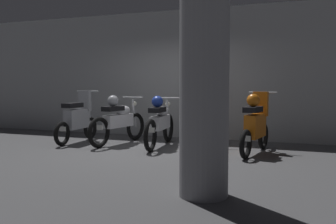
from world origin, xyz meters
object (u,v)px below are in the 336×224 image
motorbike_slot_3 (205,124)px  motorbike_slot_4 (256,124)px  motorbike_slot_0 (78,119)px  motorbike_slot_1 (119,120)px  support_pillar (204,62)px  motorbike_slot_2 (160,122)px

motorbike_slot_3 → motorbike_slot_4: motorbike_slot_4 is taller
motorbike_slot_0 → motorbike_slot_3: (2.99, -0.02, 0.00)m
motorbike_slot_1 → motorbike_slot_4: (3.00, -0.14, 0.04)m
motorbike_slot_0 → motorbike_slot_4: same height
motorbike_slot_1 → motorbike_slot_3: same height
support_pillar → motorbike_slot_0: bearing=141.6°
motorbike_slot_2 → motorbike_slot_4: 2.01m
motorbike_slot_0 → motorbike_slot_3: 2.99m
motorbike_slot_1 → motorbike_slot_0: bearing=-174.7°
motorbike_slot_2 → support_pillar: bearing=-59.9°
motorbike_slot_1 → motorbike_slot_3: (1.99, -0.11, 0.00)m
support_pillar → motorbike_slot_4: bearing=85.7°
motorbike_slot_2 → support_pillar: (1.78, -3.07, 1.04)m
motorbike_slot_4 → motorbike_slot_1: bearing=177.4°
motorbike_slot_3 → support_pillar: 3.25m
motorbike_slot_2 → motorbike_slot_4: motorbike_slot_4 is taller
motorbike_slot_0 → motorbike_slot_1: motorbike_slot_0 is taller
motorbike_slot_4 → support_pillar: size_ratio=0.53×
motorbike_slot_0 → motorbike_slot_4: size_ratio=1.00×
motorbike_slot_4 → motorbike_slot_2: bearing=176.5°
motorbike_slot_2 → motorbike_slot_1: bearing=179.1°
motorbike_slot_0 → motorbike_slot_4: bearing=-0.6°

